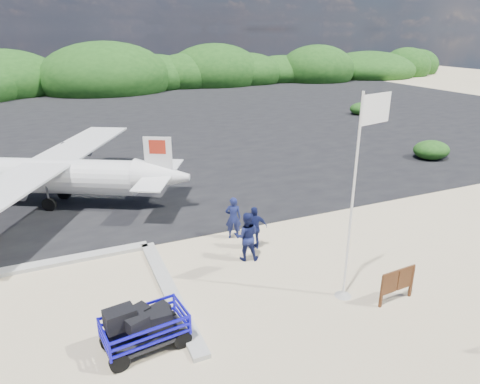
{
  "coord_description": "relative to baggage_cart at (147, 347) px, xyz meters",
  "views": [
    {
      "loc": [
        -7.18,
        -10.7,
        8.29
      ],
      "look_at": [
        -0.18,
        5.47,
        1.57
      ],
      "focal_mm": 32.0,
      "sensor_mm": 36.0,
      "label": 1
    }
  ],
  "objects": [
    {
      "name": "vegetation_band",
      "position": [
        5.76,
        55.88,
        0.0
      ],
      "size": [
        124.0,
        8.0,
        4.4
      ],
      "primitive_type": null,
      "color": "#B2B2B2",
      "rests_on": "ground"
    },
    {
      "name": "signboard",
      "position": [
        7.87,
        -1.06,
        0.0
      ],
      "size": [
        1.48,
        0.24,
        1.22
      ],
      "primitive_type": null,
      "rotation": [
        0.0,
        0.0,
        0.07
      ],
      "color": "#593319",
      "rests_on": "ground"
    },
    {
      "name": "lagoon",
      "position": [
        -3.24,
        2.38,
        0.0
      ],
      "size": [
        9.0,
        7.0,
        0.4
      ],
      "primitive_type": null,
      "color": "#B2B2B2",
      "rests_on": "ground"
    },
    {
      "name": "crew_c",
      "position": [
        5.21,
        4.03,
        0.9
      ],
      "size": [
        1.1,
        0.56,
        1.8
      ],
      "primitive_type": "imported",
      "rotation": [
        0.0,
        0.0,
        3.03
      ],
      "color": "#151D51",
      "rests_on": "ground"
    },
    {
      "name": "aircraft_large",
      "position": [
        24.33,
        21.86,
        0.0
      ],
      "size": [
        20.66,
        20.66,
        4.58
      ],
      "primitive_type": null,
      "rotation": [
        0.0,
        0.0,
        2.65
      ],
      "color": "#B2B2B2",
      "rests_on": "ground"
    },
    {
      "name": "crew_b",
      "position": [
        4.56,
        3.38,
        0.97
      ],
      "size": [
        1.14,
        1.03,
        1.94
      ],
      "primitive_type": "imported",
      "rotation": [
        0.0,
        0.0,
        2.77
      ],
      "color": "#151D51",
      "rests_on": "ground"
    },
    {
      "name": "crew_a",
      "position": [
        4.8,
        5.24,
        0.92
      ],
      "size": [
        0.78,
        0.65,
        1.84
      ],
      "primitive_type": "imported",
      "rotation": [
        0.0,
        0.0,
        2.78
      ],
      "color": "#151D51",
      "rests_on": "ground"
    },
    {
      "name": "baggage_cart",
      "position": [
        0.0,
        0.0,
        0.0
      ],
      "size": [
        2.61,
        1.7,
        1.23
      ],
      "primitive_type": null,
      "rotation": [
        0.0,
        0.0,
        0.13
      ],
      "color": "#130DCD",
      "rests_on": "ground"
    },
    {
      "name": "flagpole",
      "position": [
        6.51,
        -0.13,
        0.0
      ],
      "size": [
        1.43,
        0.86,
        6.69
      ],
      "primitive_type": null,
      "rotation": [
        0.0,
        0.0,
        0.24
      ],
      "color": "white",
      "rests_on": "ground"
    },
    {
      "name": "ground",
      "position": [
        5.76,
        0.88,
        0.0
      ],
      "size": [
        160.0,
        160.0,
        0.0
      ],
      "primitive_type": "plane",
      "color": "beige"
    },
    {
      "name": "asphalt_apron",
      "position": [
        5.76,
        30.88,
        0.0
      ],
      "size": [
        90.0,
        50.0,
        0.04
      ],
      "primitive_type": null,
      "color": "#B2B2B2",
      "rests_on": "ground"
    }
  ]
}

